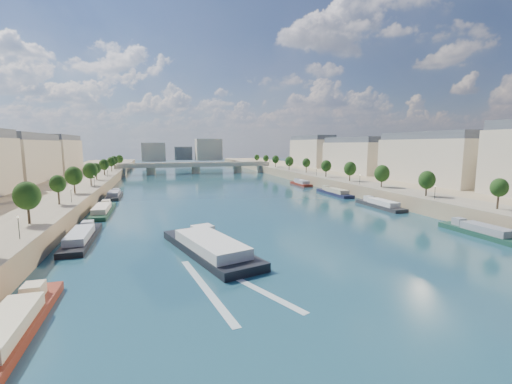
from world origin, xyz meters
TOP-DOWN VIEW (x-y plane):
  - ground at (0.00, 100.00)m, footprint 700.00×700.00m
  - quay_left at (-72.00, 100.00)m, footprint 44.00×520.00m
  - quay_right at (72.00, 100.00)m, footprint 44.00×520.00m
  - pave_left at (-57.00, 100.00)m, footprint 14.00×520.00m
  - pave_right at (57.00, 100.00)m, footprint 14.00×520.00m
  - trees_left at (-55.00, 102.00)m, footprint 4.80×268.80m
  - trees_right at (55.00, 110.00)m, footprint 4.80×268.80m
  - lamps_left at (-52.50, 90.00)m, footprint 0.36×200.36m
  - lamps_right at (52.50, 105.00)m, footprint 0.36×200.36m
  - buildings_right at (85.00, 112.00)m, footprint 16.00×226.00m
  - skyline at (3.19, 319.52)m, footprint 79.00×42.00m
  - bridge at (0.00, 218.68)m, footprint 112.00×12.00m
  - tour_barge at (-19.12, 28.09)m, footprint 17.10×32.37m
  - wake at (-19.12, 11.57)m, footprint 14.63×25.87m
  - moored_barges_left at (-45.50, 40.97)m, footprint 5.00×158.85m
  - moored_barges_right at (45.50, 57.69)m, footprint 5.00×161.73m

SIDE VIEW (x-z plane):
  - ground at x=0.00m, z-range 0.00..0.00m
  - wake at x=-19.12m, z-range 0.00..0.04m
  - moored_barges_left at x=-45.50m, z-range -0.96..2.64m
  - moored_barges_right at x=45.50m, z-range -0.96..2.64m
  - tour_barge at x=-19.12m, z-range -0.87..3.35m
  - quay_left at x=-72.00m, z-range 0.00..5.00m
  - quay_right at x=72.00m, z-range 0.00..5.00m
  - pave_left at x=-57.00m, z-range 5.00..5.10m
  - pave_right at x=57.00m, z-range 5.00..5.10m
  - bridge at x=0.00m, z-range 1.01..9.16m
  - lamps_left at x=-52.50m, z-range 5.64..9.92m
  - lamps_right at x=52.50m, z-range 5.64..9.92m
  - trees_left at x=-55.00m, z-range 6.35..14.61m
  - trees_right at x=55.00m, z-range 6.35..14.61m
  - skyline at x=3.19m, z-range 3.66..25.66m
  - buildings_right at x=85.00m, z-range 4.85..28.05m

